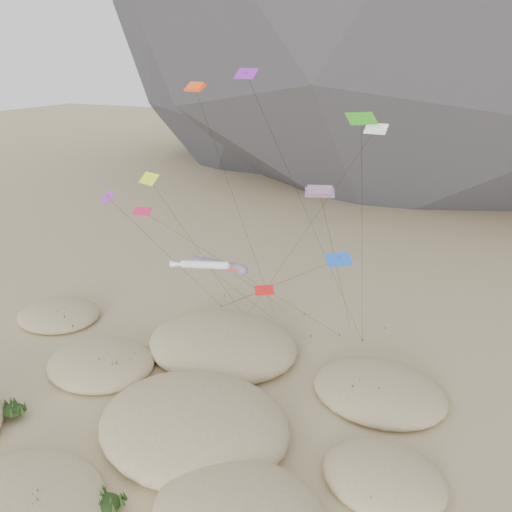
% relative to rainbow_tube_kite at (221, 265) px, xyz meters
% --- Properties ---
extents(ground, '(500.00, 500.00, 0.00)m').
position_rel_rainbow_tube_kite_xyz_m(ground, '(1.78, -13.30, -10.59)').
color(ground, '#CCB789').
rests_on(ground, ground).
extents(dunes, '(50.55, 35.88, 3.80)m').
position_rel_rainbow_tube_kite_xyz_m(dunes, '(-0.27, -9.14, -9.88)').
color(dunes, '#CCB789').
rests_on(dunes, ground).
extents(dune_grass, '(41.62, 26.65, 1.57)m').
position_rel_rainbow_tube_kite_xyz_m(dune_grass, '(0.87, -9.45, -9.73)').
color(dune_grass, black).
rests_on(dune_grass, ground).
extents(kite_stakes, '(21.02, 5.47, 0.30)m').
position_rel_rainbow_tube_kite_xyz_m(kite_stakes, '(4.28, 10.53, -10.44)').
color(kite_stakes, '#3F2D1E').
rests_on(kite_stakes, ground).
extents(rainbow_tube_kite, '(7.10, 14.08, 11.40)m').
position_rel_rainbow_tube_kite_xyz_m(rainbow_tube_kite, '(0.00, 0.00, 0.00)').
color(rainbow_tube_kite, red).
rests_on(rainbow_tube_kite, ground).
extents(white_tube_kite, '(5.90, 13.06, 11.99)m').
position_rel_rainbow_tube_kite_xyz_m(white_tube_kite, '(-0.77, -2.33, 0.79)').
color(white_tube_kite, silver).
rests_on(white_tube_kite, ground).
extents(orange_parafoil, '(7.05, 8.05, 27.27)m').
position_rel_rainbow_tube_kite_xyz_m(orange_parafoil, '(-4.40, 4.07, 15.85)').
color(orange_parafoil, '#FF4D0D').
rests_on(orange_parafoil, ground).
extents(multi_parafoil, '(2.56, 14.74, 19.82)m').
position_rel_rainbow_tube_kite_xyz_m(multi_parafoil, '(10.11, -1.21, 8.53)').
color(multi_parafoil, red).
rests_on(multi_parafoil, ground).
extents(delta_kites, '(24.45, 18.21, 28.58)m').
position_rel_rainbow_tube_kite_xyz_m(delta_kites, '(2.66, -1.64, 8.40)').
color(delta_kites, blue).
rests_on(delta_kites, ground).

